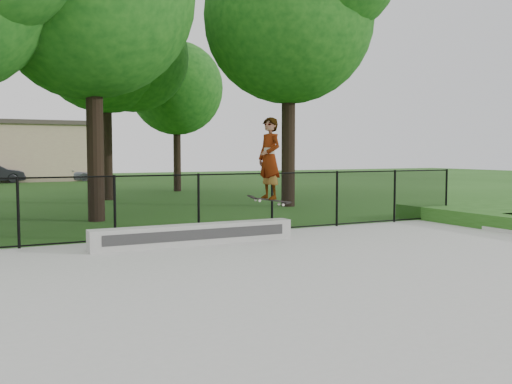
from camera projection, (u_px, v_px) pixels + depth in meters
ground at (343, 292)px, 8.43m from camera, size 100.00×100.00×0.00m
concrete_slab at (343, 290)px, 8.43m from camera, size 14.00×12.00×0.06m
grind_ledge at (195, 234)px, 12.36m from camera, size 4.55×0.40×0.45m
car_c at (69, 174)px, 40.95m from camera, size 3.66×2.44×1.06m
skater_airborne at (270, 159)px, 12.75m from camera, size 0.84×0.73×1.98m
chainlink_fence at (199, 205)px, 13.63m from camera, size 16.06×0.06×1.50m
tree_row at (96, 24)px, 20.07m from camera, size 20.67×17.81×10.29m
distant_building at (12, 151)px, 41.21m from camera, size 12.40×6.40×4.30m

